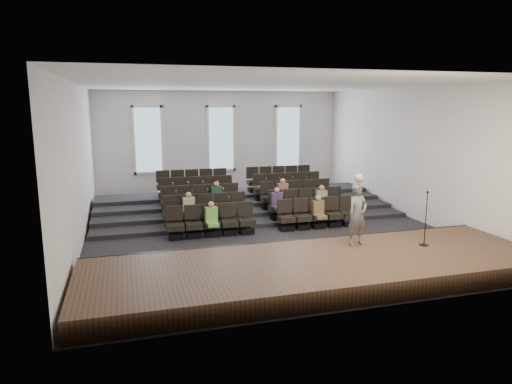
# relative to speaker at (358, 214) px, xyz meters

# --- Properties ---
(ground) EXTENTS (14.00, 14.00, 0.00)m
(ground) POSITION_rel_speaker_xyz_m (-1.49, 4.20, -1.36)
(ground) COLOR black
(ground) RESTS_ON ground
(ceiling) EXTENTS (12.00, 14.00, 0.02)m
(ceiling) POSITION_rel_speaker_xyz_m (-1.49, 4.20, 3.65)
(ceiling) COLOR white
(ceiling) RESTS_ON ground
(wall_back) EXTENTS (12.00, 0.04, 5.00)m
(wall_back) POSITION_rel_speaker_xyz_m (-1.49, 11.22, 1.14)
(wall_back) COLOR white
(wall_back) RESTS_ON ground
(wall_front) EXTENTS (12.00, 0.04, 5.00)m
(wall_front) POSITION_rel_speaker_xyz_m (-1.49, -2.82, 1.14)
(wall_front) COLOR white
(wall_front) RESTS_ON ground
(wall_left) EXTENTS (0.04, 14.00, 5.00)m
(wall_left) POSITION_rel_speaker_xyz_m (-7.51, 4.20, 1.14)
(wall_left) COLOR white
(wall_left) RESTS_ON ground
(wall_right) EXTENTS (0.04, 14.00, 5.00)m
(wall_right) POSITION_rel_speaker_xyz_m (4.53, 4.20, 1.14)
(wall_right) COLOR white
(wall_right) RESTS_ON ground
(stage) EXTENTS (11.80, 3.60, 0.50)m
(stage) POSITION_rel_speaker_xyz_m (-1.49, -0.90, -1.11)
(stage) COLOR #4A341F
(stage) RESTS_ON ground
(stage_lip) EXTENTS (11.80, 0.06, 0.52)m
(stage_lip) POSITION_rel_speaker_xyz_m (-1.49, 0.87, -1.11)
(stage_lip) COLOR black
(stage_lip) RESTS_ON ground
(risers) EXTENTS (11.80, 4.80, 0.60)m
(risers) POSITION_rel_speaker_xyz_m (-1.49, 7.38, -1.16)
(risers) COLOR black
(risers) RESTS_ON ground
(seating_rows) EXTENTS (6.80, 4.70, 1.67)m
(seating_rows) POSITION_rel_speaker_xyz_m (-1.49, 5.75, -0.68)
(seating_rows) COLOR black
(seating_rows) RESTS_ON ground
(windows) EXTENTS (8.44, 0.10, 3.24)m
(windows) POSITION_rel_speaker_xyz_m (-1.49, 11.16, 1.34)
(windows) COLOR white
(windows) RESTS_ON wall_back
(audience) EXTENTS (5.45, 2.64, 1.10)m
(audience) POSITION_rel_speaker_xyz_m (-1.38, 4.66, -0.53)
(audience) COLOR #72BC4B
(audience) RESTS_ON seating_rows
(speaker) EXTENTS (0.71, 0.55, 1.72)m
(speaker) POSITION_rel_speaker_xyz_m (0.00, 0.00, 0.00)
(speaker) COLOR #5C5A57
(speaker) RESTS_ON stage
(mic_stand) EXTENTS (0.26, 0.26, 1.53)m
(mic_stand) POSITION_rel_speaker_xyz_m (1.77, -0.58, -0.40)
(mic_stand) COLOR black
(mic_stand) RESTS_ON stage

